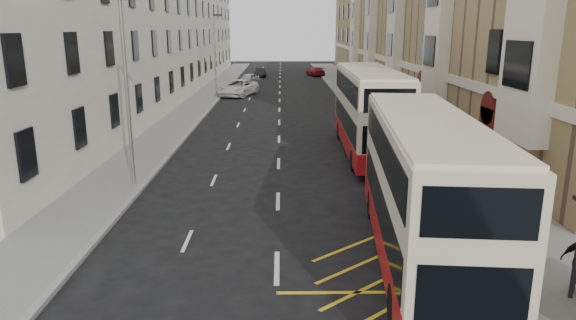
{
  "coord_description": "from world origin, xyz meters",
  "views": [
    {
      "loc": [
        0.14,
        -9.87,
        6.88
      ],
      "look_at": [
        0.4,
        8.82,
        2.04
      ],
      "focal_mm": 32.0,
      "sensor_mm": 36.0,
      "label": 1
    }
  ],
  "objects_px": {
    "street_lamp_far": "(215,51)",
    "double_decker_front": "(423,190)",
    "car_silver": "(248,79)",
    "double_decker_rear": "(369,111)",
    "street_lamp_near": "(127,82)",
    "white_van": "(238,88)",
    "car_dark": "(260,72)",
    "car_red": "(316,71)"
  },
  "relations": [
    {
      "from": "street_lamp_near",
      "to": "car_red",
      "type": "height_order",
      "value": "street_lamp_near"
    },
    {
      "from": "white_van",
      "to": "car_silver",
      "type": "xyz_separation_m",
      "value": [
        0.37,
        10.88,
        -0.13
      ]
    },
    {
      "from": "street_lamp_far",
      "to": "double_decker_front",
      "type": "xyz_separation_m",
      "value": [
        10.66,
        -37.55,
        -2.38
      ]
    },
    {
      "from": "street_lamp_near",
      "to": "car_dark",
      "type": "bearing_deg",
      "value": 86.23
    },
    {
      "from": "car_red",
      "to": "car_dark",
      "type": "bearing_deg",
      "value": -4.93
    },
    {
      "from": "street_lamp_far",
      "to": "car_red",
      "type": "height_order",
      "value": "street_lamp_far"
    },
    {
      "from": "double_decker_front",
      "to": "white_van",
      "type": "distance_m",
      "value": 39.91
    },
    {
      "from": "street_lamp_near",
      "to": "double_decker_front",
      "type": "bearing_deg",
      "value": -35.32
    },
    {
      "from": "street_lamp_near",
      "to": "car_red",
      "type": "bearing_deg",
      "value": 77.87
    },
    {
      "from": "street_lamp_near",
      "to": "car_dark",
      "type": "relative_size",
      "value": 2.08
    },
    {
      "from": "double_decker_rear",
      "to": "white_van",
      "type": "relative_size",
      "value": 1.98
    },
    {
      "from": "street_lamp_far",
      "to": "double_decker_front",
      "type": "bearing_deg",
      "value": -74.15
    },
    {
      "from": "car_dark",
      "to": "car_red",
      "type": "distance_m",
      "value": 8.16
    },
    {
      "from": "street_lamp_far",
      "to": "white_van",
      "type": "height_order",
      "value": "street_lamp_far"
    },
    {
      "from": "car_dark",
      "to": "street_lamp_far",
      "type": "bearing_deg",
      "value": -107.43
    },
    {
      "from": "street_lamp_near",
      "to": "street_lamp_far",
      "type": "bearing_deg",
      "value": 90.0
    },
    {
      "from": "double_decker_front",
      "to": "car_silver",
      "type": "height_order",
      "value": "double_decker_front"
    },
    {
      "from": "double_decker_front",
      "to": "white_van",
      "type": "height_order",
      "value": "double_decker_front"
    },
    {
      "from": "double_decker_rear",
      "to": "car_silver",
      "type": "bearing_deg",
      "value": 105.06
    },
    {
      "from": "double_decker_rear",
      "to": "street_lamp_near",
      "type": "bearing_deg",
      "value": -150.11
    },
    {
      "from": "street_lamp_near",
      "to": "car_red",
      "type": "distance_m",
      "value": 55.11
    },
    {
      "from": "double_decker_rear",
      "to": "car_dark",
      "type": "distance_m",
      "value": 47.12
    },
    {
      "from": "white_van",
      "to": "car_red",
      "type": "distance_m",
      "value": 24.27
    },
    {
      "from": "double_decker_front",
      "to": "car_silver",
      "type": "relative_size",
      "value": 2.78
    },
    {
      "from": "street_lamp_far",
      "to": "white_van",
      "type": "xyz_separation_m",
      "value": [
        2.06,
        1.39,
        -3.81
      ]
    },
    {
      "from": "car_red",
      "to": "street_lamp_near",
      "type": "bearing_deg",
      "value": 65.28
    },
    {
      "from": "double_decker_front",
      "to": "car_dark",
      "type": "relative_size",
      "value": 2.94
    },
    {
      "from": "double_decker_rear",
      "to": "car_red",
      "type": "relative_size",
      "value": 2.54
    },
    {
      "from": "street_lamp_near",
      "to": "double_decker_rear",
      "type": "relative_size",
      "value": 0.68
    },
    {
      "from": "white_van",
      "to": "car_silver",
      "type": "height_order",
      "value": "white_van"
    },
    {
      "from": "white_van",
      "to": "car_red",
      "type": "xyz_separation_m",
      "value": [
        9.49,
        22.34,
        -0.15
      ]
    },
    {
      "from": "double_decker_front",
      "to": "car_red",
      "type": "distance_m",
      "value": 61.32
    },
    {
      "from": "double_decker_front",
      "to": "white_van",
      "type": "xyz_separation_m",
      "value": [
        -8.6,
        38.95,
        -1.43
      ]
    },
    {
      "from": "double_decker_front",
      "to": "car_dark",
      "type": "xyz_separation_m",
      "value": [
        -7.19,
        60.2,
        -1.63
      ]
    },
    {
      "from": "double_decker_front",
      "to": "car_red",
      "type": "bearing_deg",
      "value": 94.57
    },
    {
      "from": "street_lamp_far",
      "to": "double_decker_front",
      "type": "height_order",
      "value": "street_lamp_far"
    },
    {
      "from": "street_lamp_near",
      "to": "street_lamp_far",
      "type": "height_order",
      "value": "same"
    },
    {
      "from": "double_decker_front",
      "to": "double_decker_rear",
      "type": "distance_m",
      "value": 13.79
    },
    {
      "from": "street_lamp_far",
      "to": "white_van",
      "type": "relative_size",
      "value": 1.34
    },
    {
      "from": "double_decker_rear",
      "to": "street_lamp_far",
      "type": "bearing_deg",
      "value": 116.67
    },
    {
      "from": "street_lamp_near",
      "to": "double_decker_rear",
      "type": "xyz_separation_m",
      "value": [
        11.35,
        6.22,
        -2.25
      ]
    },
    {
      "from": "street_lamp_near",
      "to": "white_van",
      "type": "height_order",
      "value": "street_lamp_near"
    }
  ]
}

